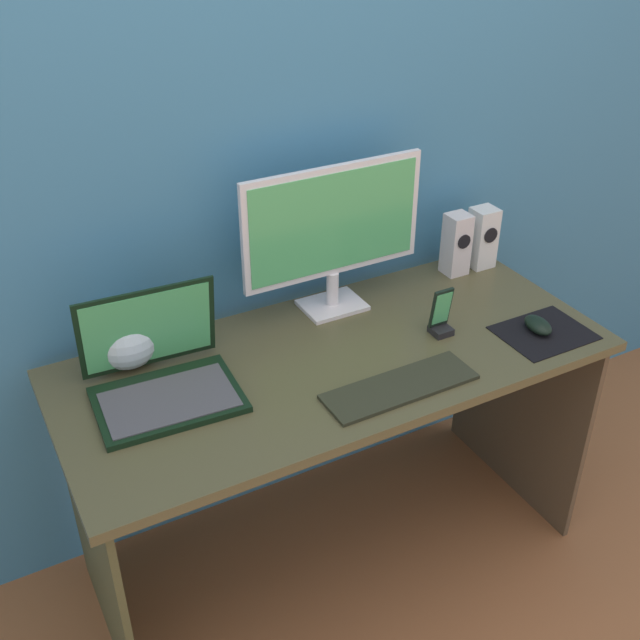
{
  "coord_description": "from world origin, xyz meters",
  "views": [
    {
      "loc": [
        -0.84,
        -1.47,
        1.92
      ],
      "look_at": [
        -0.06,
        -0.02,
        0.9
      ],
      "focal_mm": 43.2,
      "sensor_mm": 36.0,
      "label": 1
    }
  ],
  "objects_px": {
    "fishbowl": "(125,338)",
    "keyboard_external": "(400,387)",
    "mouse": "(538,325)",
    "speaker_near_monitor": "(456,244)",
    "speaker_right": "(482,238)",
    "phone_in_dock": "(441,318)",
    "monitor": "(333,230)",
    "laptop": "(161,375)"
  },
  "relations": [
    {
      "from": "speaker_near_monitor",
      "to": "mouse",
      "type": "height_order",
      "value": "speaker_near_monitor"
    },
    {
      "from": "speaker_near_monitor",
      "to": "keyboard_external",
      "type": "relative_size",
      "value": 0.49
    },
    {
      "from": "mouse",
      "to": "keyboard_external",
      "type": "bearing_deg",
      "value": -168.12
    },
    {
      "from": "fishbowl",
      "to": "keyboard_external",
      "type": "bearing_deg",
      "value": -37.16
    },
    {
      "from": "fishbowl",
      "to": "phone_in_dock",
      "type": "bearing_deg",
      "value": -18.27
    },
    {
      "from": "monitor",
      "to": "fishbowl",
      "type": "relative_size",
      "value": 3.25
    },
    {
      "from": "monitor",
      "to": "mouse",
      "type": "height_order",
      "value": "monitor"
    },
    {
      "from": "speaker_right",
      "to": "fishbowl",
      "type": "bearing_deg",
      "value": -179.76
    },
    {
      "from": "speaker_near_monitor",
      "to": "fishbowl",
      "type": "xyz_separation_m",
      "value": [
        -1.06,
        -0.0,
        -0.02
      ]
    },
    {
      "from": "speaker_right",
      "to": "phone_in_dock",
      "type": "height_order",
      "value": "speaker_right"
    },
    {
      "from": "fishbowl",
      "to": "phone_in_dock",
      "type": "distance_m",
      "value": 0.85
    },
    {
      "from": "speaker_near_monitor",
      "to": "mouse",
      "type": "xyz_separation_m",
      "value": [
        -0.01,
        -0.4,
        -0.08
      ]
    },
    {
      "from": "speaker_near_monitor",
      "to": "keyboard_external",
      "type": "height_order",
      "value": "speaker_near_monitor"
    },
    {
      "from": "mouse",
      "to": "laptop",
      "type": "bearing_deg",
      "value": 174.55
    },
    {
      "from": "fishbowl",
      "to": "speaker_right",
      "type": "bearing_deg",
      "value": 0.24
    },
    {
      "from": "laptop",
      "to": "fishbowl",
      "type": "xyz_separation_m",
      "value": [
        -0.04,
        0.16,
        0.03
      ]
    },
    {
      "from": "laptop",
      "to": "phone_in_dock",
      "type": "relative_size",
      "value": 2.62
    },
    {
      "from": "fishbowl",
      "to": "mouse",
      "type": "bearing_deg",
      "value": -20.35
    },
    {
      "from": "laptop",
      "to": "mouse",
      "type": "distance_m",
      "value": 1.04
    },
    {
      "from": "fishbowl",
      "to": "keyboard_external",
      "type": "xyz_separation_m",
      "value": [
        0.57,
        -0.43,
        -0.08
      ]
    },
    {
      "from": "keyboard_external",
      "to": "monitor",
      "type": "bearing_deg",
      "value": 83.5
    },
    {
      "from": "keyboard_external",
      "to": "speaker_right",
      "type": "bearing_deg",
      "value": 35.74
    },
    {
      "from": "speaker_right",
      "to": "phone_in_dock",
      "type": "xyz_separation_m",
      "value": [
        -0.35,
        -0.27,
        -0.05
      ]
    },
    {
      "from": "keyboard_external",
      "to": "fishbowl",
      "type": "bearing_deg",
      "value": 142.35
    },
    {
      "from": "speaker_near_monitor",
      "to": "keyboard_external",
      "type": "xyz_separation_m",
      "value": [
        -0.49,
        -0.43,
        -0.09
      ]
    },
    {
      "from": "laptop",
      "to": "speaker_near_monitor",
      "type": "bearing_deg",
      "value": 9.31
    },
    {
      "from": "laptop",
      "to": "phone_in_dock",
      "type": "distance_m",
      "value": 0.78
    },
    {
      "from": "monitor",
      "to": "speaker_right",
      "type": "height_order",
      "value": "monitor"
    },
    {
      "from": "keyboard_external",
      "to": "mouse",
      "type": "distance_m",
      "value": 0.49
    },
    {
      "from": "monitor",
      "to": "laptop",
      "type": "height_order",
      "value": "monitor"
    },
    {
      "from": "laptop",
      "to": "fishbowl",
      "type": "relative_size",
      "value": 2.16
    },
    {
      "from": "keyboard_external",
      "to": "speaker_near_monitor",
      "type": "bearing_deg",
      "value": 41.04
    },
    {
      "from": "fishbowl",
      "to": "phone_in_dock",
      "type": "height_order",
      "value": "fishbowl"
    },
    {
      "from": "fishbowl",
      "to": "keyboard_external",
      "type": "height_order",
      "value": "fishbowl"
    },
    {
      "from": "mouse",
      "to": "phone_in_dock",
      "type": "bearing_deg",
      "value": 160.42
    },
    {
      "from": "monitor",
      "to": "mouse",
      "type": "relative_size",
      "value": 5.5
    },
    {
      "from": "speaker_right",
      "to": "keyboard_external",
      "type": "bearing_deg",
      "value": -143.78
    },
    {
      "from": "speaker_near_monitor",
      "to": "laptop",
      "type": "relative_size",
      "value": 0.54
    },
    {
      "from": "mouse",
      "to": "speaker_near_monitor",
      "type": "bearing_deg",
      "value": 96.49
    },
    {
      "from": "monitor",
      "to": "keyboard_external",
      "type": "xyz_separation_m",
      "value": [
        -0.05,
        -0.43,
        -0.24
      ]
    },
    {
      "from": "fishbowl",
      "to": "mouse",
      "type": "relative_size",
      "value": 1.69
    },
    {
      "from": "speaker_right",
      "to": "laptop",
      "type": "xyz_separation_m",
      "value": [
        -1.12,
        -0.17,
        -0.05
      ]
    }
  ]
}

